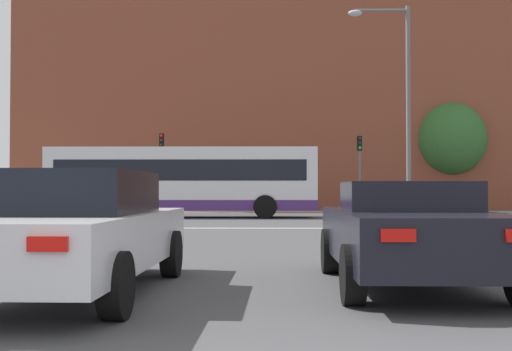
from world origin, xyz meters
TOP-DOWN VIEW (x-y plane):
  - stop_line_strip at (0.00, 17.88)m, footprint 8.14×0.30m
  - far_pavement at (0.00, 33.48)m, footprint 69.04×2.50m
  - brick_civic_building at (2.20, 41.92)m, footprint 35.85×10.58m
  - car_saloon_left at (-1.88, 5.00)m, footprint 2.02×4.86m
  - car_roadster_right at (2.12, 5.61)m, footprint 2.02×4.27m
  - bus_crossing_lead at (-3.27, 25.93)m, footprint 11.73×2.64m
  - traffic_light_far_left at (-5.41, 33.21)m, footprint 0.26×0.31m
  - traffic_light_far_right at (5.56, 32.80)m, footprint 0.26×0.31m
  - street_lamp_junction at (5.13, 20.56)m, footprint 2.23×0.36m
  - pedestrian_waiting at (10.01, 33.95)m, footprint 0.39×0.46m
  - tree_by_building at (11.87, 37.35)m, footprint 4.36×4.36m

SIDE VIEW (x-z plane):
  - stop_line_strip at x=0.00m, z-range 0.00..0.01m
  - far_pavement at x=0.00m, z-range 0.00..0.01m
  - car_roadster_right at x=2.12m, z-range 0.02..1.33m
  - car_saloon_left at x=-1.88m, z-range 0.02..1.45m
  - pedestrian_waiting at x=10.01m, z-range 0.15..1.86m
  - bus_crossing_lead at x=-3.27m, z-range 0.11..3.17m
  - traffic_light_far_right at x=5.56m, z-range 0.72..4.91m
  - traffic_light_far_left at x=-5.41m, z-range 0.74..5.12m
  - tree_by_building at x=11.87m, z-range 1.03..7.69m
  - street_lamp_junction at x=5.13m, z-range 0.83..8.67m
  - brick_civic_building at x=2.20m, z-range -1.18..20.55m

